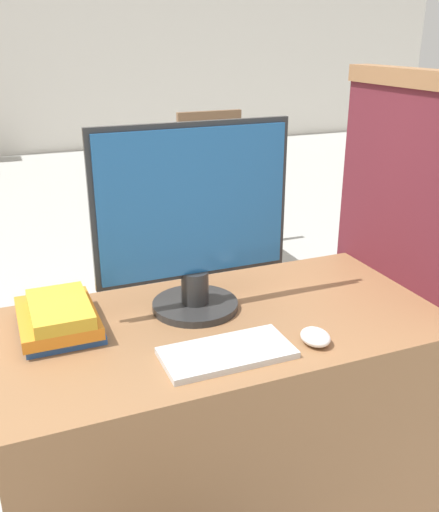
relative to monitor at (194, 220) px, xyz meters
name	(u,v)px	position (x,y,z in m)	size (l,w,h in m)	color
wall_back	(17,36)	(0.04, 6.30, 0.42)	(12.00, 0.06, 2.80)	silver
desk	(223,433)	(0.04, -0.10, -0.61)	(1.16, 0.60, 0.72)	#8C603D
carrel_divider	(402,295)	(0.65, -0.07, -0.30)	(0.07, 0.65, 1.34)	#5B1E28
monitor	(194,220)	(0.00, 0.00, 0.00)	(0.53, 0.23, 0.51)	#282828
keyboard	(227,353)	(-0.02, -0.26, -0.25)	(0.31, 0.15, 0.02)	silver
mouse	(315,337)	(0.21, -0.29, -0.24)	(0.07, 0.09, 0.04)	white
book_stack	(59,317)	(-0.36, 0.01, -0.21)	(0.20, 0.26, 0.08)	#285199
far_chair	(216,179)	(0.90, 2.09, -0.45)	(0.44, 0.44, 0.96)	brown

